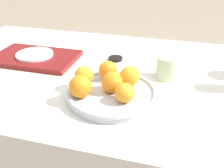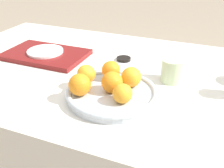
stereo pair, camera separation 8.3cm
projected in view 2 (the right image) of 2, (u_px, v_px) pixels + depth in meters
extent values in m
cube|color=silver|center=(94.00, 142.00, 1.24)|extent=(1.34, 0.88, 0.78)
cylinder|color=#B2BCC6|center=(112.00, 95.00, 0.85)|extent=(0.29, 0.29, 0.02)
torus|color=#B2BCC6|center=(112.00, 92.00, 0.84)|extent=(0.30, 0.30, 0.02)
sphere|color=orange|center=(112.00, 82.00, 0.83)|extent=(0.07, 0.07, 0.07)
sphere|color=orange|center=(131.00, 77.00, 0.86)|extent=(0.07, 0.07, 0.07)
sphere|color=orange|center=(122.00, 93.00, 0.77)|extent=(0.06, 0.06, 0.06)
sphere|color=orange|center=(80.00, 85.00, 0.81)|extent=(0.07, 0.07, 0.07)
sphere|color=orange|center=(111.00, 70.00, 0.91)|extent=(0.07, 0.07, 0.07)
sphere|color=orange|center=(86.00, 74.00, 0.88)|extent=(0.06, 0.06, 0.06)
cube|color=maroon|center=(46.00, 54.00, 1.15)|extent=(0.35, 0.22, 0.02)
cylinder|color=white|center=(45.00, 51.00, 1.14)|extent=(0.16, 0.16, 0.01)
cylinder|color=#B7CC9E|center=(172.00, 70.00, 0.93)|extent=(0.08, 0.08, 0.08)
cylinder|color=black|center=(124.00, 59.00, 1.11)|extent=(0.06, 0.06, 0.01)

